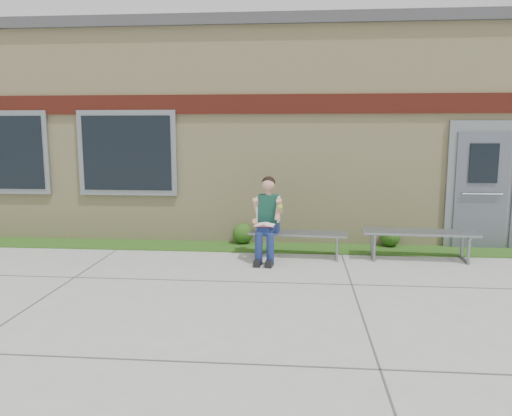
{
  "coord_description": "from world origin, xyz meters",
  "views": [
    {
      "loc": [
        0.25,
        -6.27,
        2.13
      ],
      "look_at": [
        -0.44,
        1.7,
        0.88
      ],
      "focal_mm": 35.0,
      "sensor_mm": 36.0,
      "label": 1
    }
  ],
  "objects": [
    {
      "name": "bench_right",
      "position": [
        2.24,
        2.0,
        0.37
      ],
      "size": [
        1.87,
        0.6,
        0.48
      ],
      "rotation": [
        0.0,
        0.0,
        -0.05
      ],
      "color": "slate",
      "rests_on": "ground"
    },
    {
      "name": "school_building",
      "position": [
        -0.0,
        5.99,
        2.1
      ],
      "size": [
        16.2,
        6.22,
        4.2
      ],
      "color": "beige",
      "rests_on": "ground"
    },
    {
      "name": "ground",
      "position": [
        0.0,
        0.0,
        0.0
      ],
      "size": [
        80.0,
        80.0,
        0.0
      ],
      "primitive_type": "plane",
      "color": "#9E9E99",
      "rests_on": "ground"
    },
    {
      "name": "girl",
      "position": [
        -0.27,
        1.79,
        0.7
      ],
      "size": [
        0.51,
        0.87,
        1.38
      ],
      "rotation": [
        0.0,
        0.0,
        -0.1
      ],
      "color": "navy",
      "rests_on": "ground"
    },
    {
      "name": "bench_left",
      "position": [
        0.24,
        2.0,
        0.33
      ],
      "size": [
        1.68,
        0.59,
        0.43
      ],
      "rotation": [
        0.0,
        0.0,
        -0.09
      ],
      "color": "slate",
      "rests_on": "ground"
    },
    {
      "name": "shrub_mid",
      "position": [
        -0.8,
        2.85,
        0.21
      ],
      "size": [
        0.38,
        0.38,
        0.38
      ],
      "primitive_type": "sphere",
      "color": "#1E4A13",
      "rests_on": "grass_strip"
    },
    {
      "name": "grass_strip",
      "position": [
        0.0,
        2.6,
        0.01
      ],
      "size": [
        16.0,
        0.8,
        0.02
      ],
      "primitive_type": "cube",
      "color": "#1E4A13",
      "rests_on": "ground"
    },
    {
      "name": "shrub_east",
      "position": [
        1.93,
        2.85,
        0.2
      ],
      "size": [
        0.35,
        0.35,
        0.35
      ],
      "primitive_type": "sphere",
      "color": "#1E4A13",
      "rests_on": "grass_strip"
    }
  ]
}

